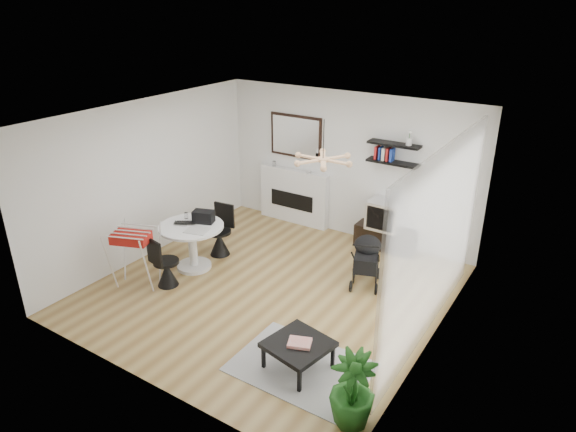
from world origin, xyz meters
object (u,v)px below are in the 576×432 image
Objects in this scene: stroller at (366,262)px; coffee_table at (298,345)px; fireplace at (294,190)px; crt_tv at (386,214)px; drying_rack at (135,257)px; tv_console at (385,238)px; dining_table at (192,240)px; potted_plant at (352,390)px.

stroller reaches higher than coffee_table.
crt_tv is at bearing -3.57° from fireplace.
stroller is 1.05× the size of coffee_table.
fireplace is at bearing 56.97° from drying_rack.
stroller is at bearing 94.24° from coffee_table.
drying_rack is at bearing -129.36° from crt_tv.
drying_rack is at bearing -101.93° from fireplace.
drying_rack reaches higher than crt_tv.
tv_console is 3.42m from dining_table.
tv_console is 1.34m from stroller.
fireplace reaches higher than potted_plant.
stroller is (2.24, -1.43, -0.31)m from fireplace.
fireplace is 2.24× the size of drying_rack.
tv_console is 1.83× the size of crt_tv.
potted_plant is (4.08, -0.73, -0.07)m from drying_rack.
coffee_table is 1.04m from potted_plant.
crt_tv is 3.65m from coffee_table.
fireplace is at bearing 122.89° from coffee_table.
dining_table is 1.29× the size of coffee_table.
stroller is 2.96m from potted_plant.
potted_plant is at bearing -25.15° from coffee_table.
fireplace reaches higher than drying_rack.
stroller reaches higher than tv_console.
drying_rack is 1.10× the size of potted_plant.
coffee_table is at bearing -105.64° from stroller.
crt_tv reaches higher than tv_console.
drying_rack is 4.14m from potted_plant.
coffee_table is at bearing -83.73° from tv_console.
dining_table is 4.08m from potted_plant.
stroller is at bearing -79.27° from crt_tv.
potted_plant is at bearing -87.89° from stroller.
tv_console is at bearing 8.60° from crt_tv.
potted_plant reaches higher than stroller.
dining_table is at bearing -177.14° from stroller.
drying_rack is at bearing 174.74° from coffee_table.
stroller is at bearing 111.99° from potted_plant.
dining_table reaches higher than tv_console.
fireplace is 2.47× the size of potted_plant.
dining_table is 0.97m from drying_rack.
stroller is (0.25, -1.31, -0.29)m from crt_tv.
drying_rack is 1.12× the size of stroller.
crt_tv is at bearing 96.62° from coffee_table.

